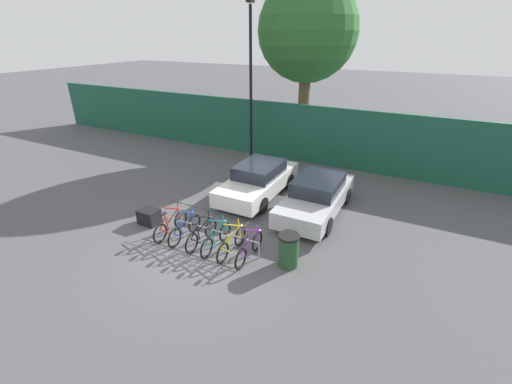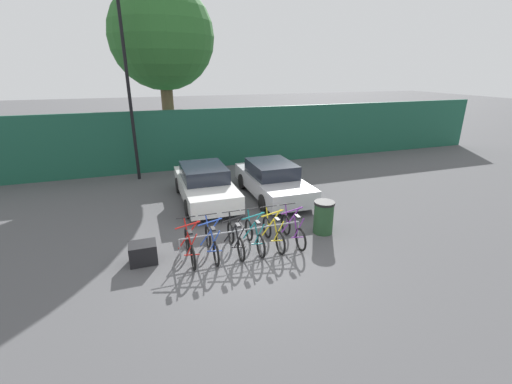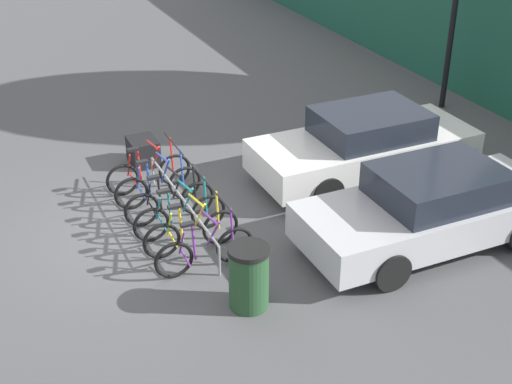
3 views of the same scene
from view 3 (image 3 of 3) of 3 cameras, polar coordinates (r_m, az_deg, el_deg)
ground_plane at (r=12.89m, az=-8.80°, el=-3.02°), size 120.00×120.00×0.00m
bike_rack at (r=12.74m, az=-5.96°, el=-0.69°), size 3.56×0.04×0.57m
bicycle_red at (r=14.03m, az=-8.56°, el=1.55°), size 0.68×1.71×1.05m
bicycle_blue at (r=13.52m, az=-7.82°, el=0.51°), size 0.68×1.71×1.05m
bicycle_black at (r=12.96m, az=-6.91°, el=-0.77°), size 0.68×1.71×1.05m
bicycle_teal at (r=12.49m, az=-6.09°, el=-1.91°), size 0.68×1.71×1.05m
bicycle_yellow at (r=12.03m, az=-5.18°, el=-3.17°), size 0.68×1.71×1.05m
bicycle_purple at (r=11.54m, az=-4.12°, el=-4.65°), size 0.68×1.71×1.05m
car_white at (r=14.48m, az=8.74°, el=3.79°), size 1.91×4.55×1.40m
car_silver at (r=12.40m, az=13.84°, el=-1.22°), size 1.91×4.56×1.40m
trash_bin at (r=10.65m, az=-0.58°, el=-6.81°), size 0.63×0.63×1.03m
cargo_crate at (r=15.17m, az=-9.01°, el=3.23°), size 0.70×0.56×0.55m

